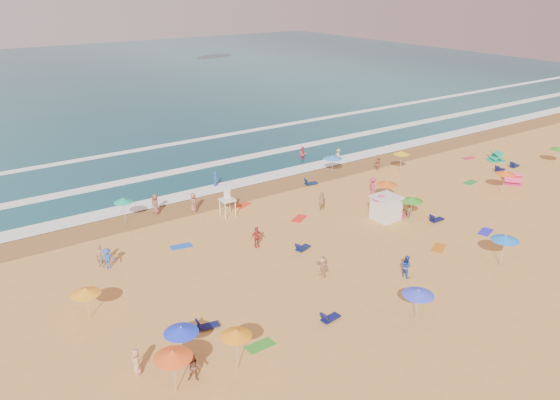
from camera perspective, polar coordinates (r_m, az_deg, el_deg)
ground at (r=45.00m, az=6.32°, el=-3.63°), size 220.00×220.00×0.00m
ocean at (r=119.09m, az=-21.46°, el=11.23°), size 220.00×140.00×0.18m
wet_sand at (r=54.22m, az=-2.27°, el=1.09°), size 220.00×220.00×0.00m
surf_foam at (r=61.40m, az=-6.71°, el=3.59°), size 200.00×18.70×0.05m
cabana at (r=48.12m, az=11.00°, el=-0.86°), size 2.00×2.00×2.00m
cabana_roof at (r=47.72m, az=11.09°, el=0.32°), size 2.20×2.20×0.12m
bicycle at (r=49.44m, az=12.75°, el=-1.07°), size 0.95×1.76×0.88m
lifeguard_stand at (r=48.01m, az=-5.51°, el=-0.52°), size 1.20×1.20×2.10m
beach_umbrellas at (r=43.24m, az=6.60°, el=-1.68°), size 61.58×25.69×0.80m
loungers at (r=47.82m, az=13.67°, el=-2.32°), size 43.55×24.88×0.34m
towels at (r=45.72m, az=7.77°, el=-3.25°), size 51.38×20.55×0.03m
popup_tents at (r=64.18m, az=22.38°, el=3.33°), size 7.72×8.05×1.20m
beachgoers at (r=47.91m, az=0.53°, el=-0.79°), size 34.99×27.57×2.06m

